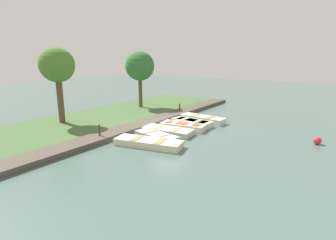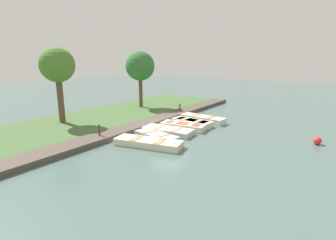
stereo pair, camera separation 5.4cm
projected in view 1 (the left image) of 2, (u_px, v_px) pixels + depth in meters
name	position (u px, v px, depth m)	size (l,w,h in m)	color
ground_plane	(167.00, 127.00, 17.55)	(80.00, 80.00, 0.00)	#4C6660
shore_bank	(115.00, 116.00, 20.33)	(8.00, 24.00, 0.13)	#476638
dock_walkway	(150.00, 122.00, 18.33)	(1.39, 22.99, 0.28)	#51473D
rowboat_0	(148.00, 143.00, 13.71)	(3.76, 1.96, 0.39)	beige
rowboat_1	(157.00, 136.00, 14.94)	(2.94, 1.53, 0.35)	#B2BCC1
rowboat_2	(168.00, 131.00, 15.99)	(3.21, 1.57, 0.36)	beige
rowboat_3	(183.00, 126.00, 16.99)	(3.04, 1.62, 0.40)	silver
rowboat_4	(192.00, 122.00, 17.91)	(2.84, 1.20, 0.41)	silver
rowboat_5	(203.00, 119.00, 18.94)	(3.36, 1.22, 0.44)	silver
mooring_post_near	(99.00, 132.00, 14.65)	(0.12, 0.12, 0.92)	brown
mooring_post_far	(180.00, 109.00, 21.25)	(0.12, 0.12, 0.92)	brown
buoy	(317.00, 141.00, 14.01)	(0.42, 0.42, 0.42)	red
park_tree_far_left	(57.00, 66.00, 17.38)	(2.31, 2.31, 5.21)	brown
park_tree_left	(140.00, 66.00, 23.07)	(2.57, 2.57, 5.08)	brown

